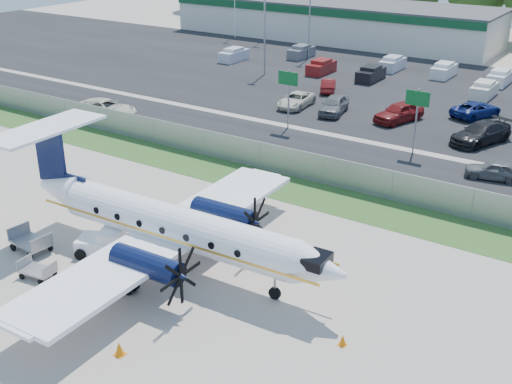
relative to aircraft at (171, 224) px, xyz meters
The scene contains 26 objects.
ground 2.68m from the aircraft, ahead, with size 170.00×170.00×0.00m, color #B1A496.
grass_verge 12.12m from the aircraft, 83.69° to the left, with size 170.00×4.00×0.02m, color #2D561E.
access_road 19.01m from the aircraft, 86.03° to the left, with size 170.00×8.00×0.02m, color black.
parking_lot 39.91m from the aircraft, 88.12° to the left, with size 170.00×32.00×0.02m, color black.
perimeter_fence 13.95m from the aircraft, 84.60° to the left, with size 120.00×0.06×1.99m.
building_west 65.84m from the aircraft, 110.16° to the left, with size 46.40×12.40×5.24m.
sign_left 23.73m from the aircraft, 106.41° to the left, with size 1.80×0.26×5.00m.
sign_mid 23.17m from the aircraft, 79.27° to the left, with size 1.80×0.26×5.00m.
light_pole_nw 42.29m from the aircraft, 116.30° to the left, with size 0.90×0.35×9.09m.
light_pole_sw 51.43m from the aircraft, 111.35° to the left, with size 0.90×0.35×9.09m.
aircraft is the anchor object (origin of this frame).
pushback_tug 4.27m from the aircraft, 163.60° to the right, with size 3.03×2.71×1.40m.
baggage_cart_near 8.16m from the aircraft, 157.38° to the right, with size 2.37×1.56×1.18m.
baggage_cart_far 7.00m from the aircraft, 135.76° to the right, with size 1.88×1.28×0.92m.
cone_nose 10.63m from the aircraft, ahead, with size 0.35×0.35×0.50m.
cone_port_wing 7.75m from the aircraft, 66.88° to the right, with size 0.43×0.43×0.62m.
cone_starboard_wing 10.33m from the aircraft, 104.19° to the left, with size 0.36×0.36×0.51m.
road_car_west 27.38m from the aircraft, 142.70° to the left, with size 2.69×5.83×1.62m, color beige.
road_car_mid 23.71m from the aircraft, 62.83° to the left, with size 1.57×3.90×1.33m, color #595B5E.
parked_car_a 30.28m from the aircraft, 107.99° to the left, with size 2.23×4.83×1.34m, color beige.
parked_car_b 29.35m from the aircraft, 100.68° to the left, with size 1.93×4.79×1.63m, color #595B5E.
parked_car_c 29.78m from the aircraft, 89.28° to the left, with size 2.01×5.01×1.71m, color maroon.
parked_car_d 29.12m from the aircraft, 74.24° to the left, with size 2.32×5.69×1.65m, color black.
parked_car_f 36.62m from the aircraft, 104.92° to the left, with size 1.40×4.02×1.32m, color maroon.
parked_car_g 35.31m from the aircraft, 80.91° to the left, with size 2.29×4.96×1.38m, color navy.
far_parking_rows 44.90m from the aircraft, 88.33° to the left, with size 56.00×10.00×1.60m, color gray, non-canonical shape.
Camera 1 is at (18.23, -21.59, 16.87)m, focal length 45.00 mm.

